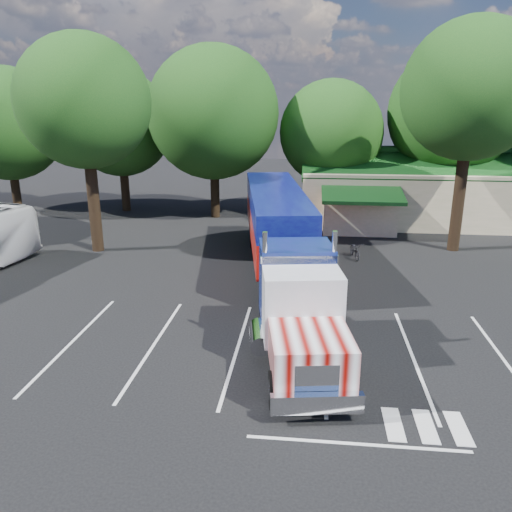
# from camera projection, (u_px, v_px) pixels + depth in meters

# --- Properties ---
(ground) EXTENTS (120.00, 120.00, 0.00)m
(ground) POSITION_uv_depth(u_px,v_px,m) (255.00, 291.00, 24.29)
(ground) COLOR black
(ground) RESTS_ON ground
(event_hall) EXTENTS (24.20, 14.12, 5.55)m
(event_hall) POSITION_uv_depth(u_px,v_px,m) (454.00, 190.00, 39.13)
(event_hall) COLOR beige
(event_hall) RESTS_ON ground
(tree_row_a) EXTENTS (9.00, 9.00, 11.68)m
(tree_row_a) POSITION_uv_depth(u_px,v_px,m) (6.00, 124.00, 40.14)
(tree_row_a) COLOR black
(tree_row_a) RESTS_ON ground
(tree_row_b) EXTENTS (8.40, 8.40, 11.35)m
(tree_row_b) POSITION_uv_depth(u_px,v_px,m) (120.00, 124.00, 40.45)
(tree_row_b) COLOR black
(tree_row_b) RESTS_ON ground
(tree_row_c) EXTENTS (10.00, 10.00, 13.05)m
(tree_row_c) POSITION_uv_depth(u_px,v_px,m) (213.00, 113.00, 37.83)
(tree_row_c) COLOR black
(tree_row_c) RESTS_ON ground
(tree_row_d) EXTENTS (8.00, 8.00, 10.60)m
(tree_row_d) POSITION_uv_depth(u_px,v_px,m) (331.00, 133.00, 38.56)
(tree_row_d) COLOR black
(tree_row_d) RESTS_ON ground
(tree_row_e) EXTENTS (9.60, 9.60, 12.90)m
(tree_row_e) POSITION_uv_depth(u_px,v_px,m) (452.00, 113.00, 37.66)
(tree_row_e) COLOR black
(tree_row_e) RESTS_ON ground
(tree_near_left) EXTENTS (7.60, 7.60, 12.65)m
(tree_near_left) POSITION_uv_depth(u_px,v_px,m) (84.00, 102.00, 28.48)
(tree_near_left) COLOR black
(tree_near_left) RESTS_ON ground
(tree_near_right) EXTENTS (8.00, 8.00, 13.50)m
(tree_near_right) POSITION_uv_depth(u_px,v_px,m) (472.00, 91.00, 28.38)
(tree_near_right) COLOR black
(tree_near_right) RESTS_ON ground
(semi_truck) EXTENTS (5.94, 21.86, 4.55)m
(semi_truck) POSITION_uv_depth(u_px,v_px,m) (280.00, 234.00, 24.75)
(semi_truck) COLOR black
(semi_truck) RESTS_ON ground
(woman) EXTENTS (0.58, 0.66, 1.52)m
(woman) POSITION_uv_depth(u_px,v_px,m) (280.00, 333.00, 18.20)
(woman) COLOR black
(woman) RESTS_ON ground
(bicycle) EXTENTS (0.99, 2.00, 1.00)m
(bicycle) POSITION_uv_depth(u_px,v_px,m) (355.00, 250.00, 29.35)
(bicycle) COLOR black
(bicycle) RESTS_ON ground
(silver_sedan) EXTENTS (4.17, 2.47, 1.30)m
(silver_sedan) POSITION_uv_depth(u_px,v_px,m) (374.00, 219.00, 36.64)
(silver_sedan) COLOR #B5B8BE
(silver_sedan) RESTS_ON ground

